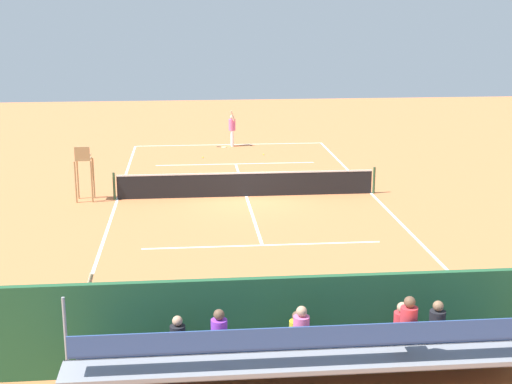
{
  "coord_description": "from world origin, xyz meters",
  "views": [
    {
      "loc": [
        2.28,
        27.68,
        7.31
      ],
      "look_at": [
        0.0,
        4.0,
        1.2
      ],
      "focal_mm": 51.37,
      "sensor_mm": 36.0,
      "label": 1
    }
  ],
  "objects_px": {
    "bleacher_stand": "(319,355)",
    "umpire_chair": "(84,167)",
    "tennis_ball_near": "(203,157)",
    "equipment_bag": "(279,347)",
    "tennis_player": "(232,127)",
    "courtside_bench": "(370,324)",
    "tennis_ball_far": "(264,154)",
    "tennis_racket": "(223,147)",
    "line_judge": "(87,318)",
    "tennis_net": "(246,184)"
  },
  "relations": [
    {
      "from": "courtside_bench",
      "to": "umpire_chair",
      "type": "bearing_deg",
      "value": -59.45
    },
    {
      "from": "tennis_racket",
      "to": "tennis_ball_far",
      "type": "bearing_deg",
      "value": 130.93
    },
    {
      "from": "umpire_chair",
      "to": "tennis_racket",
      "type": "height_order",
      "value": "umpire_chair"
    },
    {
      "from": "bleacher_stand",
      "to": "equipment_bag",
      "type": "xyz_separation_m",
      "value": [
        0.5,
        -1.95,
        -0.78
      ]
    },
    {
      "from": "tennis_player",
      "to": "courtside_bench",
      "type": "bearing_deg",
      "value": 93.52
    },
    {
      "from": "tennis_racket",
      "to": "bleacher_stand",
      "type": "bearing_deg",
      "value": 91.03
    },
    {
      "from": "umpire_chair",
      "to": "tennis_ball_far",
      "type": "relative_size",
      "value": 32.42
    },
    {
      "from": "tennis_net",
      "to": "tennis_ball_near",
      "type": "height_order",
      "value": "tennis_net"
    },
    {
      "from": "tennis_net",
      "to": "line_judge",
      "type": "height_order",
      "value": "line_judge"
    },
    {
      "from": "equipment_bag",
      "to": "bleacher_stand",
      "type": "bearing_deg",
      "value": 104.35
    },
    {
      "from": "equipment_bag",
      "to": "tennis_player",
      "type": "bearing_deg",
      "value": -91.26
    },
    {
      "from": "courtside_bench",
      "to": "tennis_net",
      "type": "bearing_deg",
      "value": -83.15
    },
    {
      "from": "tennis_ball_far",
      "to": "line_judge",
      "type": "bearing_deg",
      "value": 74.45
    },
    {
      "from": "tennis_player",
      "to": "tennis_ball_far",
      "type": "relative_size",
      "value": 29.18
    },
    {
      "from": "courtside_bench",
      "to": "equipment_bag",
      "type": "relative_size",
      "value": 2.0
    },
    {
      "from": "courtside_bench",
      "to": "tennis_player",
      "type": "bearing_deg",
      "value": -86.48
    },
    {
      "from": "tennis_net",
      "to": "tennis_player",
      "type": "distance_m",
      "value": 10.54
    },
    {
      "from": "equipment_bag",
      "to": "tennis_player",
      "type": "xyz_separation_m",
      "value": [
        -0.53,
        -23.93,
        0.84
      ]
    },
    {
      "from": "bleacher_stand",
      "to": "line_judge",
      "type": "bearing_deg",
      "value": -23.55
    },
    {
      "from": "umpire_chair",
      "to": "tennis_racket",
      "type": "relative_size",
      "value": 3.78
    },
    {
      "from": "bleacher_stand",
      "to": "tennis_ball_near",
      "type": "distance_m",
      "value": 23.0
    },
    {
      "from": "equipment_bag",
      "to": "line_judge",
      "type": "bearing_deg",
      "value": -0.25
    },
    {
      "from": "umpire_chair",
      "to": "courtside_bench",
      "type": "height_order",
      "value": "umpire_chair"
    },
    {
      "from": "bleacher_stand",
      "to": "umpire_chair",
      "type": "relative_size",
      "value": 4.23
    },
    {
      "from": "line_judge",
      "to": "tennis_ball_near",
      "type": "bearing_deg",
      "value": -97.93
    },
    {
      "from": "tennis_net",
      "to": "equipment_bag",
      "type": "distance_m",
      "value": 13.41
    },
    {
      "from": "tennis_racket",
      "to": "tennis_net",
      "type": "bearing_deg",
      "value": 92.02
    },
    {
      "from": "tennis_net",
      "to": "tennis_ball_near",
      "type": "relative_size",
      "value": 156.06
    },
    {
      "from": "courtside_bench",
      "to": "tennis_ball_near",
      "type": "xyz_separation_m",
      "value": [
        3.09,
        -20.84,
        -0.53
      ]
    },
    {
      "from": "umpire_chair",
      "to": "tennis_player",
      "type": "distance_m",
      "value": 12.34
    },
    {
      "from": "equipment_bag",
      "to": "umpire_chair",
      "type": "bearing_deg",
      "value": -66.49
    },
    {
      "from": "courtside_bench",
      "to": "line_judge",
      "type": "height_order",
      "value": "line_judge"
    },
    {
      "from": "bleacher_stand",
      "to": "tennis_ball_near",
      "type": "height_order",
      "value": "bleacher_stand"
    },
    {
      "from": "courtside_bench",
      "to": "tennis_ball_near",
      "type": "bearing_deg",
      "value": -81.56
    },
    {
      "from": "tennis_net",
      "to": "bleacher_stand",
      "type": "bearing_deg",
      "value": 90.38
    },
    {
      "from": "umpire_chair",
      "to": "tennis_ball_near",
      "type": "xyz_separation_m",
      "value": [
        -4.7,
        -7.63,
        -1.28
      ]
    },
    {
      "from": "bleacher_stand",
      "to": "tennis_racket",
      "type": "distance_m",
      "value": 25.6
    },
    {
      "from": "tennis_racket",
      "to": "line_judge",
      "type": "xyz_separation_m",
      "value": [
        4.06,
        23.61,
        1.0
      ]
    },
    {
      "from": "umpire_chair",
      "to": "courtside_bench",
      "type": "relative_size",
      "value": 1.19
    },
    {
      "from": "line_judge",
      "to": "equipment_bag",
      "type": "bearing_deg",
      "value": 179.75
    },
    {
      "from": "equipment_bag",
      "to": "tennis_player",
      "type": "distance_m",
      "value": 23.95
    },
    {
      "from": "equipment_bag",
      "to": "tennis_player",
      "type": "relative_size",
      "value": 0.47
    },
    {
      "from": "bleacher_stand",
      "to": "courtside_bench",
      "type": "relative_size",
      "value": 5.03
    },
    {
      "from": "tennis_player",
      "to": "tennis_ball_far",
      "type": "xyz_separation_m",
      "value": [
        -1.41,
        2.5,
        -0.98
      ]
    },
    {
      "from": "umpire_chair",
      "to": "courtside_bench",
      "type": "distance_m",
      "value": 15.35
    },
    {
      "from": "bleacher_stand",
      "to": "equipment_bag",
      "type": "distance_m",
      "value": 2.16
    },
    {
      "from": "line_judge",
      "to": "umpire_chair",
      "type": "bearing_deg",
      "value": -82.37
    },
    {
      "from": "courtside_bench",
      "to": "line_judge",
      "type": "relative_size",
      "value": 0.93
    },
    {
      "from": "tennis_ball_near",
      "to": "tennis_ball_far",
      "type": "bearing_deg",
      "value": -171.37
    },
    {
      "from": "tennis_net",
      "to": "equipment_bag",
      "type": "xyz_separation_m",
      "value": [
        0.4,
        13.4,
        -0.32
      ]
    }
  ]
}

